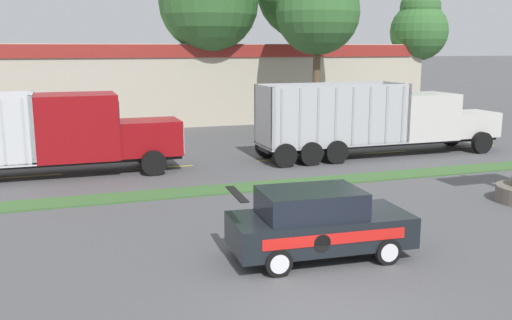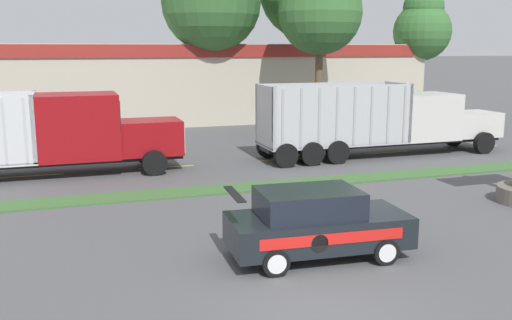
# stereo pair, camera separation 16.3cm
# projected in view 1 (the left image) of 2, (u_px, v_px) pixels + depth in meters

# --- Properties ---
(ground_plane) EXTENTS (600.00, 600.00, 0.00)m
(ground_plane) POSITION_uv_depth(u_px,v_px,m) (323.00, 305.00, 11.36)
(ground_plane) COLOR #515154
(grass_verge) EXTENTS (120.00, 1.32, 0.06)m
(grass_verge) POSITION_uv_depth(u_px,v_px,m) (205.00, 191.00, 20.33)
(grass_verge) COLOR #3D6633
(grass_verge) RESTS_ON ground_plane
(centre_line_3) EXTENTS (2.40, 0.14, 0.01)m
(centre_line_3) POSITION_uv_depth(u_px,v_px,m) (31.00, 176.00, 22.74)
(centre_line_3) COLOR yellow
(centre_line_3) RESTS_ON ground_plane
(centre_line_4) EXTENTS (2.40, 0.14, 0.01)m
(centre_line_4) POSITION_uv_depth(u_px,v_px,m) (165.00, 167.00, 24.46)
(centre_line_4) COLOR yellow
(centre_line_4) RESTS_ON ground_plane
(centre_line_5) EXTENTS (2.40, 0.14, 0.01)m
(centre_line_5) POSITION_uv_depth(u_px,v_px,m) (282.00, 159.00, 26.18)
(centre_line_5) COLOR yellow
(centre_line_5) RESTS_ON ground_plane
(centre_line_6) EXTENTS (2.40, 0.14, 0.01)m
(centre_line_6) POSITION_uv_depth(u_px,v_px,m) (385.00, 152.00, 27.91)
(centre_line_6) COLOR yellow
(centre_line_6) RESTS_ON ground_plane
(centre_line_7) EXTENTS (2.40, 0.14, 0.01)m
(centre_line_7) POSITION_uv_depth(u_px,v_px,m) (475.00, 146.00, 29.63)
(centre_line_7) COLOR yellow
(centre_line_7) RESTS_ON ground_plane
(dump_truck_lead) EXTENTS (12.24, 2.61, 3.48)m
(dump_truck_lead) POSITION_uv_depth(u_px,v_px,m) (398.00, 122.00, 27.21)
(dump_truck_lead) COLOR black
(dump_truck_lead) RESTS_ON ground_plane
(dump_truck_mid) EXTENTS (11.41, 2.72, 3.32)m
(dump_truck_mid) POSITION_uv_depth(u_px,v_px,m) (59.00, 135.00, 22.57)
(dump_truck_mid) COLOR black
(dump_truck_mid) RESTS_ON ground_plane
(rally_car) EXTENTS (4.47, 2.21, 1.74)m
(rally_car) POSITION_uv_depth(u_px,v_px,m) (317.00, 223.00, 13.80)
(rally_car) COLOR black
(rally_car) RESTS_ON ground_plane
(store_building_backdrop) EXTENTS (40.48, 12.10, 5.29)m
(store_building_backdrop) POSITION_uv_depth(u_px,v_px,m) (131.00, 82.00, 40.85)
(store_building_backdrop) COLOR #BCB29E
(store_building_backdrop) RESTS_ON ground_plane
(tree_behind_left) EXTENTS (4.21, 4.21, 9.37)m
(tree_behind_left) POSITION_uv_depth(u_px,v_px,m) (419.00, 26.00, 41.69)
(tree_behind_left) COLOR brown
(tree_behind_left) RESTS_ON ground_plane
(tree_behind_centre) EXTENTS (5.02, 5.02, 10.88)m
(tree_behind_centre) POSITION_uv_depth(u_px,v_px,m) (318.00, 4.00, 33.81)
(tree_behind_centre) COLOR brown
(tree_behind_centre) RESTS_ON ground_plane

